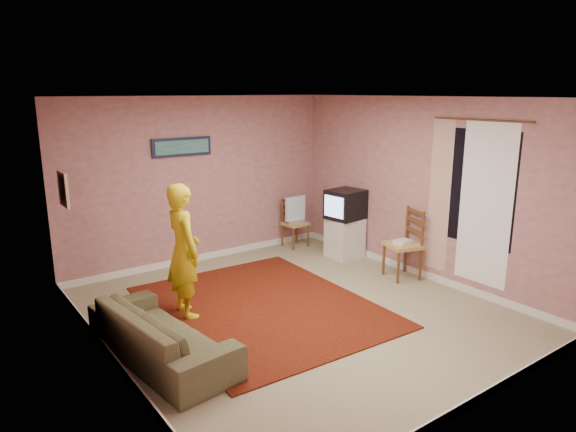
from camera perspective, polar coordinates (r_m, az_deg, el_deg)
ground at (r=6.50m, az=0.91°, el=-10.53°), size 5.00×5.00×0.00m
wall_back at (r=8.17m, az=-9.69°, el=3.90°), size 4.50×0.02×2.60m
wall_front at (r=4.43m, az=20.94°, el=-5.25°), size 4.50×0.02×2.60m
wall_left at (r=5.09m, az=-19.71°, el=-2.71°), size 0.02×5.00×2.60m
wall_right at (r=7.62m, az=14.59°, el=2.94°), size 0.02×5.00×2.60m
ceiling at (r=5.92m, az=1.01°, el=13.05°), size 4.50×5.00×0.02m
baseboard_back at (r=8.47m, az=-9.32°, el=-4.47°), size 4.50×0.02×0.10m
baseboard_front at (r=4.96m, az=19.54°, el=-19.02°), size 4.50×0.02×0.10m
baseboard_left at (r=5.56m, az=-18.54°, el=-15.14°), size 0.02×5.00×0.10m
baseboard_right at (r=7.94m, az=14.00°, el=-5.96°), size 0.02×5.00×0.10m
window at (r=7.07m, az=20.26°, el=2.94°), size 0.01×1.10×1.50m
curtain_sheer at (r=7.01m, az=21.07°, el=1.13°), size 0.01×0.75×2.10m
curtain_floral at (r=7.39m, az=16.48°, el=2.10°), size 0.01×0.35×2.10m
curtain_rod at (r=6.93m, az=20.65°, el=9.98°), size 0.02×1.40×0.02m
picture_back at (r=7.94m, az=-11.69°, el=7.53°), size 0.95×0.04×0.28m
picture_left at (r=6.56m, az=-23.67°, el=2.75°), size 0.04×0.38×0.42m
area_rug at (r=6.62m, az=-2.91°, el=-9.99°), size 2.63×3.22×0.02m
tv_cabinet at (r=8.48m, az=6.32°, el=-2.41°), size 0.51×0.46×0.65m
crt_tv at (r=8.33m, az=6.39°, el=1.30°), size 0.60×0.55×0.47m
chair_a at (r=8.93m, az=0.81°, el=-0.19°), size 0.40×0.38×0.46m
dvd_player at (r=8.94m, az=0.81°, el=-0.55°), size 0.36×0.30×0.05m
blue_throw at (r=8.89m, az=0.82°, el=0.86°), size 0.39×0.05×0.41m
chair_b at (r=7.59m, az=12.69°, el=-2.25°), size 0.54×0.56×0.55m
game_console at (r=7.62m, az=12.66°, el=-2.81°), size 0.25×0.18×0.05m
sofa at (r=5.49m, az=-13.88°, el=-12.55°), size 0.96×1.97×0.55m
person at (r=6.25m, az=-11.53°, el=-3.81°), size 0.42×0.62×1.64m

